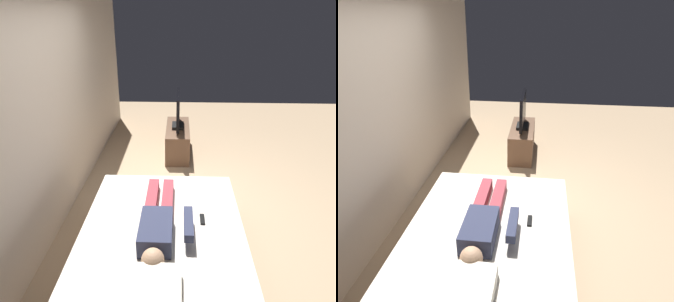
% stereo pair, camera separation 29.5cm
% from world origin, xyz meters
% --- Properties ---
extents(ground_plane, '(10.00, 10.00, 0.00)m').
position_xyz_m(ground_plane, '(0.00, 0.00, 0.00)').
color(ground_plane, tan).
extents(back_wall, '(6.40, 0.10, 2.80)m').
position_xyz_m(back_wall, '(0.40, 1.56, 1.40)').
color(back_wall, beige).
rests_on(back_wall, ground).
extents(bed, '(2.09, 1.57, 0.54)m').
position_xyz_m(bed, '(-1.05, 0.25, 0.26)').
color(bed, brown).
rests_on(bed, ground).
extents(pillow, '(0.48, 0.34, 0.12)m').
position_xyz_m(pillow, '(-1.77, 0.25, 0.60)').
color(pillow, silver).
rests_on(pillow, bed).
extents(person, '(1.26, 0.46, 0.18)m').
position_xyz_m(person, '(-1.02, 0.28, 0.62)').
color(person, '#2D334C').
rests_on(person, bed).
extents(remote, '(0.15, 0.04, 0.02)m').
position_xyz_m(remote, '(-0.87, -0.12, 0.55)').
color(remote, black).
rests_on(remote, bed).
extents(tv_stand, '(1.10, 0.40, 0.50)m').
position_xyz_m(tv_stand, '(1.73, 0.13, 0.25)').
color(tv_stand, brown).
rests_on(tv_stand, ground).
extents(tv, '(0.88, 0.20, 0.59)m').
position_xyz_m(tv, '(1.73, 0.13, 0.78)').
color(tv, black).
rests_on(tv, tv_stand).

